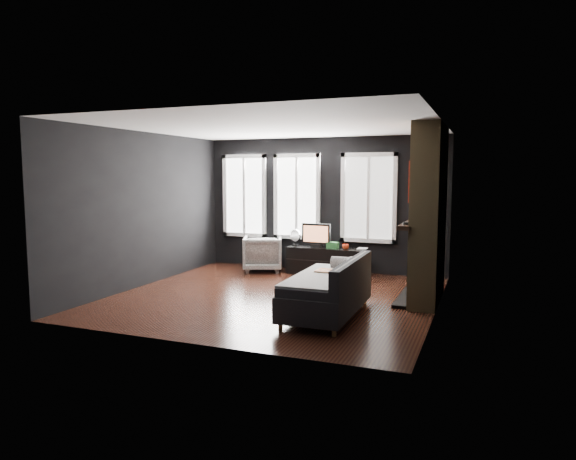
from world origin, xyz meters
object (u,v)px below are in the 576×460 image
at_px(armchair, 263,252).
at_px(media_console, 326,261).
at_px(book, 358,242).
at_px(monitor, 316,234).
at_px(sofa, 327,287).
at_px(mug, 346,246).
at_px(mantel_vase, 416,213).

height_order(armchair, media_console, armchair).
distance_m(armchair, book, 1.95).
distance_m(armchair, monitor, 1.18).
bearing_deg(sofa, armchair, 128.28).
xyz_separation_m(armchair, monitor, (1.10, 0.12, 0.40)).
relative_size(monitor, mug, 4.70).
bearing_deg(mug, armchair, -178.29).
xyz_separation_m(media_console, book, (0.62, 0.06, 0.39)).
relative_size(armchair, media_console, 0.51).
bearing_deg(mantel_vase, media_console, 150.42).
relative_size(sofa, mug, 14.87).
bearing_deg(media_console, mug, -11.26).
distance_m(monitor, mantel_vase, 2.35).
xyz_separation_m(sofa, media_console, (-0.90, 2.88, -0.15)).
distance_m(media_console, mug, 0.54).
relative_size(mug, mantel_vase, 0.63).
distance_m(monitor, mug, 0.66).
height_order(sofa, armchair, sofa).
height_order(sofa, media_console, sofa).
relative_size(monitor, book, 2.40).
bearing_deg(sofa, media_console, 106.79).
bearing_deg(media_console, monitor, -169.50).
bearing_deg(monitor, mug, -2.79).
distance_m(media_console, monitor, 0.57).
xyz_separation_m(monitor, mantel_vase, (2.05, -1.02, 0.53)).
bearing_deg(mug, monitor, 173.64).
bearing_deg(media_console, armchair, -171.50).
height_order(book, mantel_vase, mantel_vase).
relative_size(sofa, monitor, 3.17).
height_order(media_console, monitor, monitor).
bearing_deg(mantel_vase, sofa, -117.37).
xyz_separation_m(media_console, monitor, (-0.20, -0.03, 0.53)).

